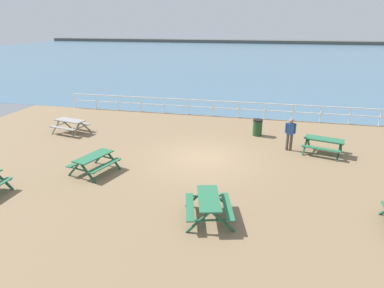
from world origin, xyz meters
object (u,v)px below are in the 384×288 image
(visitor, at_px, (290,132))
(picnic_table_near_right, at_px, (324,142))
(picnic_table_far_right, at_px, (209,203))
(picnic_table_near_left, at_px, (70,123))
(picnic_table_seaward, at_px, (94,160))
(litter_bin, at_px, (258,127))

(visitor, bearing_deg, picnic_table_near_right, -86.36)
(picnic_table_near_right, relative_size, picnic_table_far_right, 1.01)
(picnic_table_near_left, height_order, picnic_table_seaward, same)
(picnic_table_near_right, distance_m, visitor, 1.66)
(picnic_table_seaward, relative_size, visitor, 1.29)
(picnic_table_far_right, xyz_separation_m, visitor, (2.81, 7.19, 0.36))
(picnic_table_near_left, bearing_deg, picnic_table_seaward, -36.94)
(picnic_table_near_right, xyz_separation_m, picnic_table_seaward, (-9.90, -4.61, 0.00))
(picnic_table_near_right, distance_m, litter_bin, 3.94)
(picnic_table_near_left, distance_m, litter_bin, 10.90)
(picnic_table_near_left, relative_size, picnic_table_far_right, 0.98)
(picnic_table_far_right, distance_m, visitor, 7.73)
(picnic_table_seaward, relative_size, litter_bin, 2.25)
(picnic_table_seaward, distance_m, visitor, 9.53)
(picnic_table_far_right, height_order, picnic_table_seaward, same)
(picnic_table_seaward, height_order, litter_bin, litter_bin)
(picnic_table_far_right, xyz_separation_m, litter_bin, (1.13, 9.25, -0.10))
(picnic_table_far_right, height_order, visitor, visitor)
(picnic_table_far_right, bearing_deg, litter_bin, -21.73)
(picnic_table_near_left, distance_m, visitor, 12.41)
(picnic_table_near_left, xyz_separation_m, picnic_table_seaward, (4.12, -4.79, 0.00))
(picnic_table_near_left, xyz_separation_m, picnic_table_far_right, (9.59, -7.28, 0.00))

